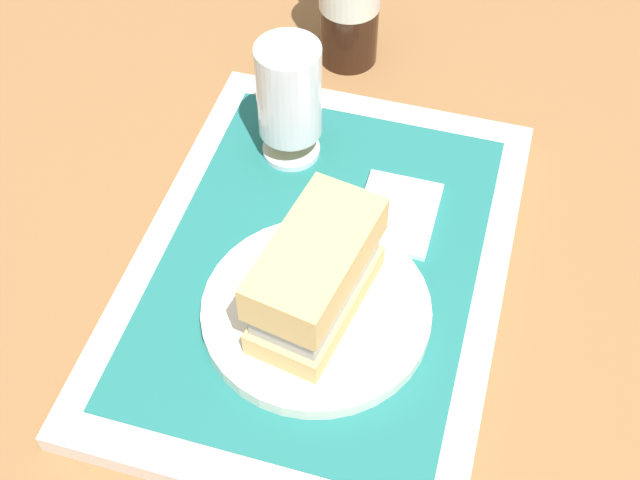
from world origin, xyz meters
The scene contains 7 objects.
ground_plane centered at (0.00, 0.00, 0.00)m, with size 3.00×3.00×0.00m, color olive.
tray centered at (0.00, 0.00, 0.01)m, with size 0.44×0.32×0.02m, color silver.
placemat centered at (0.00, 0.00, 0.02)m, with size 0.38×0.27×0.00m, color #1E6B66.
plate centered at (-0.06, -0.01, 0.03)m, with size 0.19×0.19×0.01m, color silver.
sandwich centered at (-0.05, -0.01, 0.08)m, with size 0.14×0.09×0.08m.
beer_glass centered at (0.12, 0.06, 0.09)m, with size 0.06×0.06×0.12m.
napkin_folded centered at (0.07, -0.05, 0.02)m, with size 0.09×0.07×0.01m, color white.
Camera 1 is at (-0.43, -0.12, 0.60)m, focal length 46.88 mm.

